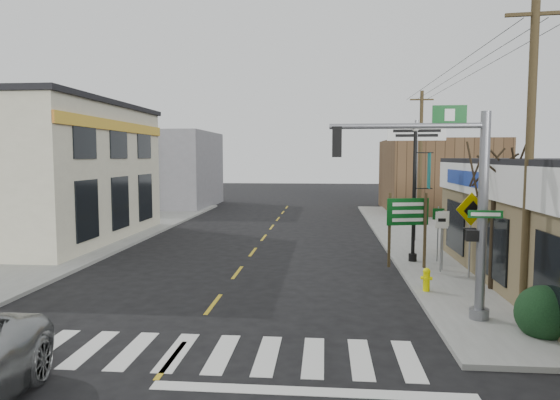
# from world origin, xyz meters

# --- Properties ---
(ground) EXTENTS (140.00, 140.00, 0.00)m
(ground) POSITION_xyz_m (0.00, 0.00, 0.00)
(ground) COLOR black
(ground) RESTS_ON ground
(sidewalk_right) EXTENTS (6.00, 38.00, 0.13)m
(sidewalk_right) POSITION_xyz_m (9.00, 13.00, 0.07)
(sidewalk_right) COLOR gray
(sidewalk_right) RESTS_ON ground
(sidewalk_left) EXTENTS (6.00, 38.00, 0.13)m
(sidewalk_left) POSITION_xyz_m (-9.00, 13.00, 0.07)
(sidewalk_left) COLOR gray
(sidewalk_left) RESTS_ON ground
(center_line) EXTENTS (0.12, 56.00, 0.01)m
(center_line) POSITION_xyz_m (0.00, 8.00, 0.01)
(center_line) COLOR gold
(center_line) RESTS_ON ground
(crosswalk) EXTENTS (11.00, 2.20, 0.01)m
(crosswalk) POSITION_xyz_m (0.00, 0.40, 0.01)
(crosswalk) COLOR silver
(crosswalk) RESTS_ON ground
(left_building) EXTENTS (12.00, 12.00, 6.80)m
(left_building) POSITION_xyz_m (-13.00, 14.00, 3.40)
(left_building) COLOR beige
(left_building) RESTS_ON ground
(bldg_distant_right) EXTENTS (8.00, 10.00, 5.60)m
(bldg_distant_right) POSITION_xyz_m (12.00, 30.00, 2.80)
(bldg_distant_right) COLOR brown
(bldg_distant_right) RESTS_ON ground
(bldg_distant_left) EXTENTS (9.00, 10.00, 6.40)m
(bldg_distant_left) POSITION_xyz_m (-11.00, 32.00, 3.20)
(bldg_distant_left) COLOR slate
(bldg_distant_left) RESTS_ON ground
(traffic_signal_pole) EXTENTS (4.30, 0.36, 5.45)m
(traffic_signal_pole) POSITION_xyz_m (6.55, 2.94, 3.38)
(traffic_signal_pole) COLOR slate
(traffic_signal_pole) RESTS_ON sidewalk_right
(guide_sign) EXTENTS (1.61, 0.14, 2.82)m
(guide_sign) POSITION_xyz_m (6.30, 8.83, 1.96)
(guide_sign) COLOR #473921
(guide_sign) RESTS_ON sidewalk_right
(fire_hydrant) EXTENTS (0.23, 0.23, 0.73)m
(fire_hydrant) POSITION_xyz_m (6.38, 5.53, 0.53)
(fire_hydrant) COLOR #F1F200
(fire_hydrant) RESTS_ON sidewalk_right
(ped_crossing_sign) EXTENTS (1.15, 0.08, 2.95)m
(ped_crossing_sign) POSITION_xyz_m (8.20, 7.45, 2.13)
(ped_crossing_sign) COLOR gray
(ped_crossing_sign) RESTS_ON sidewalk_right
(lamp_post) EXTENTS (0.70, 0.55, 5.41)m
(lamp_post) POSITION_xyz_m (6.79, 10.04, 3.27)
(lamp_post) COLOR black
(lamp_post) RESTS_ON sidewalk_right
(dance_center_sign) EXTENTS (2.80, 0.18, 5.96)m
(dance_center_sign) POSITION_xyz_m (7.68, 15.22, 4.69)
(dance_center_sign) COLOR gray
(dance_center_sign) RESTS_ON sidewalk_right
(bare_tree) EXTENTS (2.70, 2.70, 5.39)m
(bare_tree) POSITION_xyz_m (8.50, 6.02, 4.37)
(bare_tree) COLOR black
(bare_tree) RESTS_ON sidewalk_right
(shrub_front) EXTENTS (1.32, 1.32, 0.99)m
(shrub_front) POSITION_xyz_m (8.37, 1.94, 0.62)
(shrub_front) COLOR #1C3616
(shrub_front) RESTS_ON sidewalk_right
(shrub_back) EXTENTS (1.11, 1.11, 0.83)m
(shrub_back) POSITION_xyz_m (9.38, 8.96, 0.55)
(shrub_back) COLOR black
(shrub_back) RESTS_ON sidewalk_right
(utility_pole_near) EXTENTS (1.44, 0.22, 8.28)m
(utility_pole_near) POSITION_xyz_m (8.45, 3.39, 4.37)
(utility_pole_near) COLOR #413721
(utility_pole_near) RESTS_ON sidewalk_right
(utility_pole_far) EXTENTS (1.42, 0.21, 8.17)m
(utility_pole_far) POSITION_xyz_m (9.08, 21.53, 4.32)
(utility_pole_far) COLOR #3B241B
(utility_pole_far) RESTS_ON sidewalk_right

